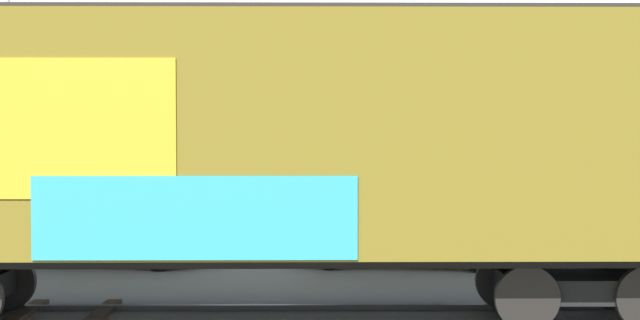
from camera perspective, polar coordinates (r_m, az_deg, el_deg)
The scene contains 6 objects.
ground_plane at distance 13.52m, azimuth -10.59°, elevation -10.12°, with size 260.00×260.00×0.00m, color slate.
track at distance 13.98m, azimuth -18.98°, elevation -9.63°, with size 60.02×3.25×0.08m.
freight_car at distance 13.01m, azimuth -4.40°, elevation 1.33°, with size 14.89×3.39×4.66m.
hillside at distance 74.11m, azimuth -1.32°, elevation 5.05°, with size 156.54×37.04×17.59m.
parked_car_black at distance 19.11m, azimuth -14.37°, elevation -4.14°, with size 4.66×2.13×1.62m.
parked_car_silver at distance 18.45m, azimuth 5.29°, elevation -4.22°, with size 4.50×2.17×1.60m.
Camera 1 is at (2.60, -12.96, 2.86)m, focal length 49.45 mm.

